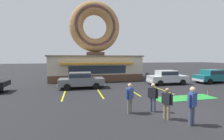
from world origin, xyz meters
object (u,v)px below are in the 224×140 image
pedestrian_leather_jacket_man (130,97)px  pedestrian_blue_sweater_man (167,102)px  putting_flag_pin (208,91)px  car_silver (167,77)px  car_teal (212,76)px  pedestrian_hooded_kid (192,104)px  car_grey (81,80)px  golf_ball (174,97)px  trash_bin (147,77)px  pedestrian_clipboard_woman (153,96)px

pedestrian_leather_jacket_man → pedestrian_blue_sweater_man: bearing=-39.2°
putting_flag_pin → car_silver: car_silver is taller
car_teal → pedestrian_hooded_kid: (-11.11, -9.29, 0.11)m
car_grey → car_teal: same height
car_silver → pedestrian_hooded_kid: pedestrian_hooded_kid is taller
car_grey → putting_flag_pin: bearing=-30.0°
golf_ball → car_grey: size_ratio=0.01×
car_silver → pedestrian_hooded_kid: (-5.09, -9.62, 0.11)m
pedestrian_leather_jacket_man → trash_bin: (6.59, 11.04, -0.42)m
golf_ball → trash_bin: bearing=76.0°
pedestrian_clipboard_woman → trash_bin: size_ratio=1.68×
car_grey → trash_bin: (8.99, 3.47, -0.37)m
golf_ball → pedestrian_clipboard_woman: bearing=-143.6°
golf_ball → pedestrian_clipboard_woman: (-3.03, -2.24, 0.85)m
putting_flag_pin → golf_ball: bearing=177.0°
putting_flag_pin → pedestrian_clipboard_woman: pedestrian_clipboard_woman is taller
car_teal → pedestrian_hooded_kid: 14.48m
putting_flag_pin → car_grey: 11.20m
car_silver → pedestrian_blue_sweater_man: (-5.82, -8.80, -0.00)m
pedestrian_blue_sweater_man → car_teal: bearing=35.6°
pedestrian_hooded_kid → pedestrian_blue_sweater_man: bearing=131.7°
car_silver → trash_bin: car_silver is taller
putting_flag_pin → trash_bin: 9.09m
car_grey → car_teal: size_ratio=0.99×
car_teal → trash_bin: (-6.75, 3.78, -0.37)m
car_grey → trash_bin: 9.65m
car_grey → pedestrian_clipboard_woman: bearing=-64.0°
car_silver → pedestrian_hooded_kid: bearing=-117.9°
pedestrian_blue_sweater_man → pedestrian_clipboard_woman: (-0.16, 1.12, 0.03)m
putting_flag_pin → pedestrian_leather_jacket_man: 7.57m
pedestrian_hooded_kid → trash_bin: (4.36, 13.08, -0.48)m
pedestrian_clipboard_woman → trash_bin: pedestrian_clipboard_woman is taller
pedestrian_leather_jacket_man → car_silver: bearing=46.0°
putting_flag_pin → pedestrian_clipboard_woman: size_ratio=0.34×
car_teal → trash_bin: car_teal is taller
pedestrian_blue_sweater_man → trash_bin: pedestrian_blue_sweater_man is taller
car_grey → pedestrian_leather_jacket_man: (2.40, -7.58, 0.05)m
putting_flag_pin → pedestrian_blue_sweater_man: (-5.79, -3.20, 0.43)m
car_grey → car_silver: 9.72m
car_silver → pedestrian_leather_jacket_man: pedestrian_leather_jacket_man is taller
pedestrian_hooded_kid → putting_flag_pin: bearing=38.5°
putting_flag_pin → car_grey: car_grey is taller
golf_ball → car_grey: car_grey is taller
putting_flag_pin → car_teal: (6.05, 5.28, 0.43)m
golf_ball → pedestrian_leather_jacket_man: pedestrian_leather_jacket_man is taller
car_teal → pedestrian_leather_jacket_man: bearing=-151.5°
golf_ball → pedestrian_clipboard_woman: 3.86m
golf_ball → car_grey: (-6.77, 5.44, 0.82)m
golf_ball → car_silver: bearing=61.6°
pedestrian_blue_sweater_man → pedestrian_leather_jacket_man: bearing=140.8°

